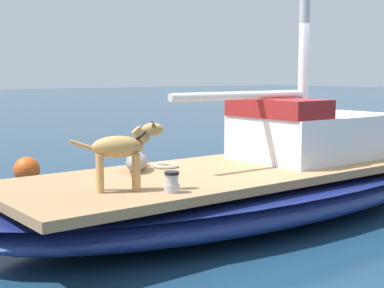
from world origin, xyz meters
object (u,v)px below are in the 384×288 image
at_px(sailboat_main, 254,190).
at_px(deck_winch, 172,183).
at_px(mooring_buoy, 27,170).
at_px(coiled_rope, 166,166).
at_px(dog_grey, 137,162).
at_px(dog_tan, 122,149).

height_order(sailboat_main, deck_winch, deck_winch).
relative_size(sailboat_main, mooring_buoy, 16.53).
bearing_deg(mooring_buoy, deck_winch, -3.60).
relative_size(deck_winch, coiled_rope, 0.65).
height_order(sailboat_main, dog_grey, dog_grey).
bearing_deg(dog_grey, mooring_buoy, -178.02).
relative_size(coiled_rope, mooring_buoy, 0.74).
relative_size(dog_grey, coiled_rope, 2.48).
xyz_separation_m(dog_tan, mooring_buoy, (-4.32, 0.64, -0.86)).
height_order(coiled_rope, mooring_buoy, coiled_rope).
xyz_separation_m(dog_grey, deck_winch, (1.33, -0.41, -0.01)).
distance_m(dog_tan, deck_winch, 0.60).
distance_m(sailboat_main, mooring_buoy, 4.23).
bearing_deg(dog_grey, deck_winch, -17.26).
bearing_deg(dog_tan, deck_winch, 42.24).
xyz_separation_m(deck_winch, coiled_rope, (-1.29, 0.81, -0.08)).
relative_size(dog_tan, coiled_rope, 2.76).
height_order(dog_tan, deck_winch, dog_tan).
bearing_deg(deck_winch, mooring_buoy, 176.40).
relative_size(sailboat_main, coiled_rope, 22.45).
xyz_separation_m(sailboat_main, mooring_buoy, (-3.95, -1.52, -0.12)).
height_order(dog_grey, mooring_buoy, dog_grey).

